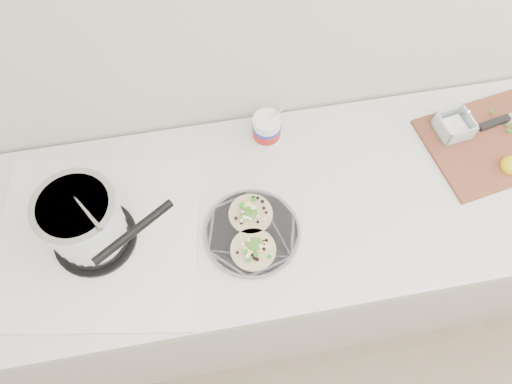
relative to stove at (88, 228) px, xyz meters
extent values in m
cube|color=beige|center=(0.65, 0.33, 0.31)|extent=(3.50, 0.05, 2.60)
cube|color=silver|center=(0.65, 0.04, -0.56)|extent=(2.40, 0.62, 0.86)
cube|color=silver|center=(0.65, 0.02, -0.11)|extent=(2.44, 0.66, 0.04)
cube|color=silver|center=(0.00, 0.00, -0.08)|extent=(0.65, 0.61, 0.01)
cylinder|color=black|center=(0.00, 0.00, -0.07)|extent=(0.23, 0.23, 0.01)
torus|color=black|center=(0.00, 0.00, -0.05)|extent=(0.20, 0.20, 0.02)
cylinder|color=silver|center=(0.00, 0.00, 0.05)|extent=(0.20, 0.20, 0.18)
cylinder|color=slate|center=(0.44, -0.06, -0.08)|extent=(0.26, 0.26, 0.01)
cylinder|color=slate|center=(0.44, -0.06, -0.08)|extent=(0.28, 0.28, 0.00)
cylinder|color=white|center=(0.54, 0.26, -0.04)|extent=(0.09, 0.09, 0.10)
cylinder|color=#AC1913|center=(0.54, 0.26, -0.04)|extent=(0.09, 0.09, 0.04)
cylinder|color=#192D99|center=(0.54, 0.26, -0.02)|extent=(0.09, 0.09, 0.01)
cube|color=brown|center=(1.26, 0.12, -0.08)|extent=(0.50, 0.39, 0.01)
cube|color=white|center=(1.12, 0.17, -0.06)|extent=(0.06, 0.06, 0.03)
ellipsoid|color=yellow|center=(1.25, 0.01, -0.06)|extent=(0.06, 0.06, 0.05)
cube|color=black|center=(1.26, 0.17, -0.07)|extent=(0.11, 0.04, 0.02)
camera|label=1|loc=(0.35, -0.62, 1.23)|focal=35.00mm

